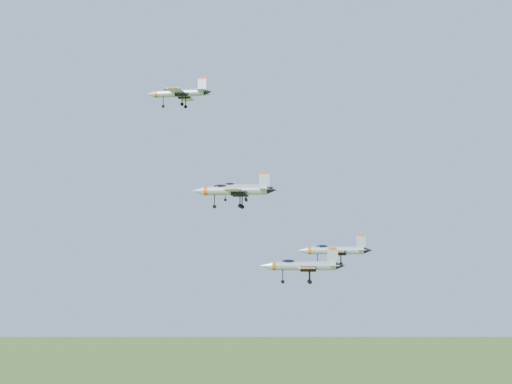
# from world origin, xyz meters

# --- Properties ---
(jet_lead) EXTENTS (13.48, 11.11, 3.61)m
(jet_lead) POSITION_xyz_m (-18.15, 16.11, 147.66)
(jet_lead) COLOR #AEB5BC
(jet_left_high) EXTENTS (10.45, 8.80, 2.81)m
(jet_left_high) POSITION_xyz_m (-0.21, -4.76, 126.92)
(jet_left_high) COLOR #AEB5BC
(jet_right_high) EXTENTS (12.05, 10.02, 3.22)m
(jet_right_high) POSITION_xyz_m (2.25, -17.99, 125.26)
(jet_right_high) COLOR #AEB5BC
(jet_left_low) EXTENTS (12.44, 10.33, 3.32)m
(jet_left_low) POSITION_xyz_m (13.41, 4.45, 117.07)
(jet_left_low) COLOR #AEB5BC
(jet_right_low) EXTENTS (12.23, 10.29, 3.28)m
(jet_right_low) POSITION_xyz_m (10.84, -12.34, 114.80)
(jet_right_low) COLOR #AEB5BC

